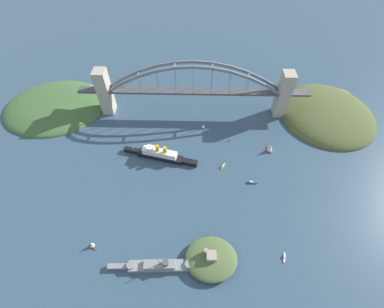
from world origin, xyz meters
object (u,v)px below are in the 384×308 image
small_boat_0 (252,182)px  seaplane_taxiing_near_bridge (214,91)px  small_boat_1 (284,257)px  small_boat_4 (223,166)px  ocean_liner (160,155)px  small_boat_2 (203,126)px  fort_island_mid_harbor (211,258)px  harbor_arch_bridge (194,92)px  naval_cruiser (161,265)px  small_boat_3 (270,148)px  small_boat_5 (92,244)px  channel_marker_buoy (230,140)px

small_boat_0 → seaplane_taxiing_near_bridge: bearing=-77.3°
small_boat_1 → small_boat_4: size_ratio=1.06×
ocean_liner → small_boat_2: ocean_liner is taller
fort_island_mid_harbor → small_boat_2: bearing=-87.9°
harbor_arch_bridge → small_boat_0: size_ratio=25.49×
ocean_liner → naval_cruiser: size_ratio=0.98×
ocean_liner → small_boat_1: (-115.74, 106.52, -4.89)m
small_boat_2 → harbor_arch_bridge: bearing=-67.4°
small_boat_1 → small_boat_2: size_ratio=1.37×
fort_island_mid_harbor → small_boat_3: (-69.39, -123.39, 0.75)m
ocean_liner → small_boat_0: size_ratio=7.62×
small_boat_1 → small_boat_3: 119.97m
small_boat_5 → fort_island_mid_harbor: bearing=174.6°
small_boat_2 → channel_marker_buoy: (-31.11, 20.33, -1.89)m
naval_cruiser → small_boat_3: naval_cruiser is taller
ocean_liner → small_boat_1: bearing=137.4°
seaplane_taxiing_near_bridge → small_boat_4: (-5.75, 131.38, -1.28)m
small_boat_1 → small_boat_0: bearing=-76.4°
fort_island_mid_harbor → small_boat_4: fort_island_mid_harbor is taller
ocean_liner → seaplane_taxiing_near_bridge: bearing=-117.6°
ocean_liner → small_boat_5: (48.87, 100.61, -1.71)m
seaplane_taxiing_near_bridge → small_boat_4: 131.51m
fort_island_mid_harbor → seaplane_taxiing_near_bridge: (-9.78, -230.93, -2.40)m
small_boat_3 → small_boat_4: size_ratio=1.39×
harbor_arch_bridge → small_boat_1: harbor_arch_bridge is taller
ocean_liner → small_boat_0: bearing=162.2°
small_boat_1 → ocean_liner: bearing=-42.6°
small_boat_5 → naval_cruiser: bearing=165.6°
naval_cruiser → small_boat_5: bearing=-14.4°
harbor_arch_bridge → ocean_liner: bearing=66.0°
naval_cruiser → fort_island_mid_harbor: 41.74m
fort_island_mid_harbor → small_boat_4: bearing=-98.9°
harbor_arch_bridge → small_boat_4: bearing=110.8°
seaplane_taxiing_near_bridge → small_boat_2: small_boat_2 is taller
fort_island_mid_harbor → small_boat_1: size_ratio=5.01×
small_boat_4 → channel_marker_buoy: (-9.87, -38.71, 0.24)m
ocean_liner → channel_marker_buoy: 83.76m
small_boat_0 → small_boat_4: (28.52, -20.52, -0.03)m
harbor_arch_bridge → small_boat_1: size_ratio=32.11×
small_boat_0 → small_boat_1: 77.50m
harbor_arch_bridge → small_boat_4: 100.47m
channel_marker_buoy → seaplane_taxiing_near_bridge: bearing=-80.4°
seaplane_taxiing_near_bridge → ocean_liner: bearing=62.4°
ocean_liner → small_boat_1: ocean_liner is taller
seaplane_taxiing_near_bridge → small_boat_1: bearing=103.0°
small_boat_3 → small_boat_4: small_boat_3 is taller
harbor_arch_bridge → fort_island_mid_harbor: (-18.34, 188.94, -27.24)m
naval_cruiser → small_boat_1: (-103.61, -9.76, -2.46)m
harbor_arch_bridge → ocean_liner: size_ratio=3.35×
small_boat_3 → small_boat_5: size_ratio=1.42×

